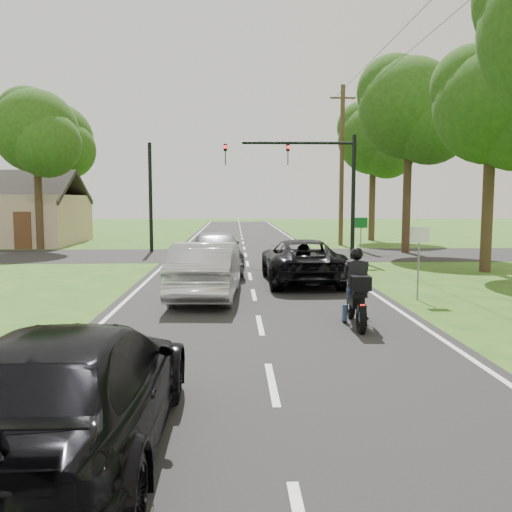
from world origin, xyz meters
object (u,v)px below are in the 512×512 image
(silver_sedan, at_px, (206,270))
(utility_pole_far, at_px, (342,165))
(dark_suv, at_px, (301,261))
(sign_white, at_px, (419,245))
(motorcycle_rider, at_px, (357,295))
(dark_car_behind, at_px, (73,391))
(traffic_signal, at_px, (315,174))
(silver_suv, at_px, (215,251))
(sign_green, at_px, (361,230))

(silver_sedan, distance_m, utility_pole_far, 20.41)
(dark_suv, distance_m, sign_white, 4.66)
(motorcycle_rider, xyz_separation_m, dark_suv, (-0.44, 6.69, 0.05))
(dark_car_behind, relative_size, sign_white, 2.47)
(traffic_signal, bearing_deg, utility_pole_far, 70.32)
(silver_suv, bearing_deg, silver_sedan, 83.94)
(sign_white, xyz_separation_m, sign_green, (0.20, 8.00, 0.00))
(silver_sedan, relative_size, silver_suv, 0.98)
(silver_sedan, bearing_deg, dark_car_behind, 87.75)
(sign_white, relative_size, sign_green, 1.00)
(dark_suv, distance_m, sign_green, 5.53)
(silver_sedan, distance_m, sign_green, 9.79)
(dark_car_behind, bearing_deg, silver_suv, -93.61)
(silver_suv, distance_m, sign_green, 6.57)
(dark_car_behind, bearing_deg, utility_pole_far, -106.68)
(silver_suv, relative_size, sign_white, 2.40)
(sign_green, bearing_deg, silver_suv, -163.41)
(dark_suv, xyz_separation_m, sign_white, (2.94, -3.52, 0.83))
(silver_suv, bearing_deg, utility_pole_far, -125.91)
(traffic_signal, relative_size, sign_white, 3.00)
(silver_sedan, bearing_deg, sign_green, -127.01)
(dark_car_behind, xyz_separation_m, traffic_signal, (5.72, 20.34, 3.36))
(motorcycle_rider, height_order, silver_sedan, motorcycle_rider)
(traffic_signal, bearing_deg, sign_white, -82.95)
(utility_pole_far, bearing_deg, dark_suv, -105.99)
(silver_suv, xyz_separation_m, dark_car_behind, (-1.02, -15.46, -0.11))
(motorcycle_rider, distance_m, silver_sedan, 5.20)
(silver_sedan, relative_size, sign_white, 2.35)
(sign_green, bearing_deg, dark_car_behind, -112.80)
(motorcycle_rider, relative_size, utility_pole_far, 0.21)
(silver_suv, distance_m, dark_car_behind, 15.49)
(dark_car_behind, distance_m, traffic_signal, 21.39)
(silver_suv, bearing_deg, dark_car_behind, 80.72)
(motorcycle_rider, height_order, traffic_signal, traffic_signal)
(dark_car_behind, relative_size, traffic_signal, 0.82)
(motorcycle_rider, relative_size, sign_white, 1.00)
(motorcycle_rider, xyz_separation_m, silver_suv, (-3.56, 9.31, 0.16))
(silver_sedan, bearing_deg, sign_white, 178.06)
(silver_sedan, height_order, utility_pole_far, utility_pole_far)
(dark_suv, bearing_deg, sign_green, -125.87)
(silver_sedan, height_order, silver_suv, silver_suv)
(motorcycle_rider, distance_m, silver_suv, 9.96)
(silver_sedan, xyz_separation_m, sign_green, (6.31, 7.44, 0.76))
(sign_green, bearing_deg, sign_white, -91.43)
(motorcycle_rider, bearing_deg, utility_pole_far, 83.18)
(sign_white, distance_m, sign_green, 8.00)
(utility_pole_far, bearing_deg, silver_suv, -120.40)
(silver_suv, bearing_deg, sign_green, -168.92)
(dark_suv, relative_size, traffic_signal, 0.86)
(silver_suv, distance_m, sign_white, 8.65)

